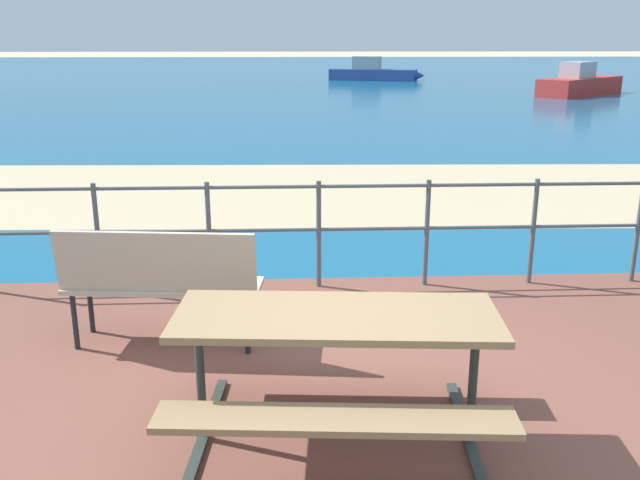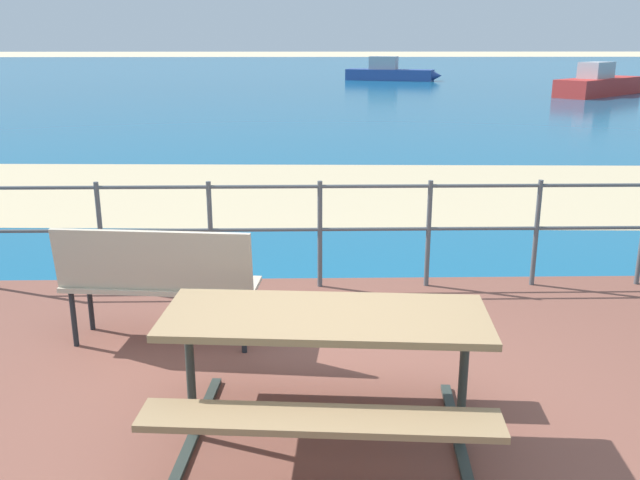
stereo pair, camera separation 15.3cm
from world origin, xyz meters
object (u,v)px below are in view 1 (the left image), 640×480
picnic_table (336,346)px  boat_near (373,73)px  park_bench (160,277)px  boat_mid (581,84)px

picnic_table → boat_near: size_ratio=0.35×
park_bench → boat_mid: (13.09, 23.58, -0.15)m
boat_near → park_bench: bearing=-80.2°
picnic_table → boat_near: boat_near is taller
picnic_table → park_bench: park_bench is taller
boat_near → boat_mid: 12.78m
park_bench → boat_mid: size_ratio=0.31×
park_bench → boat_mid: boat_mid is taller
park_bench → picnic_table: bearing=138.6°
park_bench → boat_mid: bearing=-112.8°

